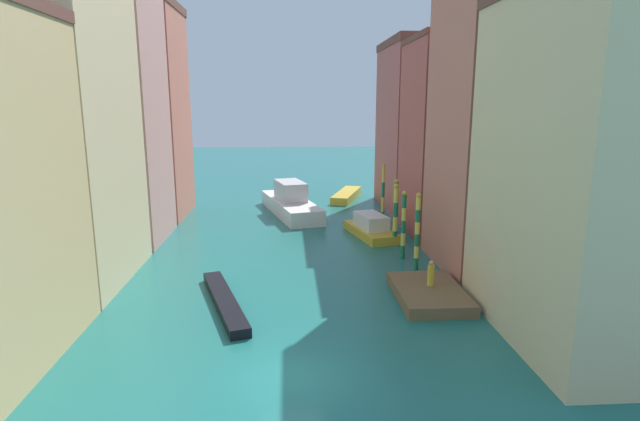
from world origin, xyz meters
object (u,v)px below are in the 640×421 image
person_on_dock (431,274)px  mooring_pole_2 (396,214)px  waterfront_dock (429,293)px  motorboat_1 (347,195)px  mooring_pole_0 (417,231)px  mooring_pole_4 (383,195)px  motorboat_0 (371,228)px  gondola_black (224,301)px  vaporetto_white (291,203)px  mooring_pole_1 (404,224)px  mooring_pole_3 (396,210)px

person_on_dock → mooring_pole_2: bearing=88.9°
waterfront_dock → motorboat_1: motorboat_1 is taller
mooring_pole_0 → motorboat_1: (-1.55, 23.69, -2.08)m
mooring_pole_4 → motorboat_1: size_ratio=0.65×
mooring_pole_0 → motorboat_0: mooring_pole_0 is taller
person_on_dock → gondola_black: bearing=-176.7°
mooring_pole_2 → gondola_black: (-11.01, -10.53, -2.08)m
vaporetto_white → motorboat_1: vaporetto_white is taller
waterfront_dock → vaporetto_white: vaporetto_white is taller
person_on_dock → motorboat_0: size_ratio=0.21×
gondola_black → motorboat_1: size_ratio=1.01×
mooring_pole_1 → gondola_black: bearing=-145.6°
mooring_pole_3 → motorboat_1: size_ratio=0.59×
motorboat_0 → vaporetto_white: bearing=126.0°
mooring_pole_4 → mooring_pole_0: bearing=-89.9°
mooring_pole_0 → mooring_pole_4: size_ratio=0.93×
mooring_pole_2 → vaporetto_white: mooring_pole_2 is taller
person_on_dock → vaporetto_white: vaporetto_white is taller
waterfront_dock → mooring_pole_2: bearing=88.0°
waterfront_dock → mooring_pole_1: (0.23, 7.19, 2.02)m
waterfront_dock → gondola_black: waterfront_dock is taller
mooring_pole_3 → gondola_black: mooring_pole_3 is taller
mooring_pole_2 → mooring_pole_4: mooring_pole_4 is taller
mooring_pole_1 → waterfront_dock: bearing=-91.9°
mooring_pole_1 → mooring_pole_4: mooring_pole_4 is taller
person_on_dock → motorboat_1: (-1.22, 28.04, -0.85)m
mooring_pole_1 → gondola_black: 13.35m
person_on_dock → mooring_pole_1: mooring_pole_1 is taller
waterfront_dock → motorboat_1: size_ratio=0.68×
waterfront_dock → person_on_dock: bearing=65.7°
mooring_pole_2 → vaporetto_white: bearing=124.2°
motorboat_0 → mooring_pole_4: bearing=64.1°
gondola_black → motorboat_0: (9.68, 13.10, 0.43)m
mooring_pole_0 → motorboat_1: mooring_pole_0 is taller
waterfront_dock → mooring_pole_2: size_ratio=1.20×
mooring_pole_2 → gondola_black: mooring_pole_2 is taller
vaporetto_white → motorboat_0: (6.15, -8.45, -0.37)m
motorboat_0 → motorboat_1: bearing=90.3°
vaporetto_white → motorboat_0: bearing=-54.0°
waterfront_dock → mooring_pole_0: (0.50, 4.71, 2.17)m
waterfront_dock → mooring_pole_4: size_ratio=1.04×
vaporetto_white → motorboat_0: size_ratio=1.86×
waterfront_dock → mooring_pole_2: (0.36, 10.29, 2.02)m
mooring_pole_1 → vaporetto_white: bearing=117.5°
mooring_pole_2 → vaporetto_white: size_ratio=0.38×
mooring_pole_4 → gondola_black: (-11.14, -16.12, -2.41)m
mooring_pole_3 → mooring_pole_2: bearing=-103.3°
mooring_pole_2 → motorboat_1: (-1.41, 18.12, -1.93)m
mooring_pole_3 → mooring_pole_1: bearing=-95.3°
person_on_dock → gondola_black: 10.88m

